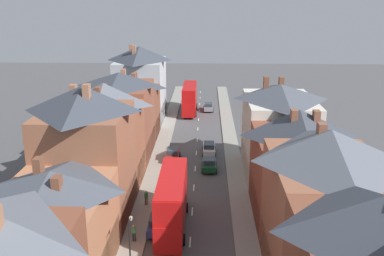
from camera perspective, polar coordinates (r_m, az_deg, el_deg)
name	(u,v)px	position (r m, az deg, el deg)	size (l,w,h in m)	color
pavement_left	(157,162)	(60.22, -4.42, -4.34)	(2.20, 104.00, 0.14)	gray
pavement_right	(234,163)	(60.00, 5.34, -4.45)	(2.20, 104.00, 0.14)	gray
centre_line_dashes	(195,169)	(58.05, 0.40, -5.17)	(0.14, 97.80, 0.01)	silver
terrace_row_left	(96,149)	(48.02, -12.15, -2.64)	(8.00, 77.75, 13.77)	silver
terrace_row_right	(323,209)	(35.58, 16.30, -9.90)	(8.00, 53.96, 13.37)	#BCB7A8
double_decker_bus_lead	(190,98)	(84.97, -0.32, 3.81)	(2.74, 10.80, 5.30)	#B70F0F
double_decker_bus_mid_street	(172,201)	(42.87, -2.58, -9.24)	(2.74, 10.80, 5.30)	red
car_near_blue	(173,154)	(60.68, -2.46, -3.36)	(1.90, 4.22, 1.70)	maroon
car_near_silver	(209,164)	(57.35, 2.20, -4.59)	(1.90, 3.94, 1.63)	#144728
car_parked_right_a	(158,224)	(43.22, -4.36, -12.02)	(1.90, 3.89, 1.64)	navy
car_mid_black	(209,148)	(63.06, 2.17, -2.58)	(1.90, 4.45, 1.69)	silver
car_parked_left_b	(208,107)	(86.78, 2.11, 2.69)	(1.90, 3.93, 1.58)	gray
pedestrian_mid_left	(134,232)	(41.60, -7.39, -13.00)	(0.36, 0.22, 1.61)	#23232D
pedestrian_mid_right	(146,197)	(48.05, -5.85, -8.71)	(0.36, 0.22, 1.61)	brown
street_lamp	(130,248)	(35.07, -7.86, -14.87)	(0.20, 1.12, 5.50)	black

